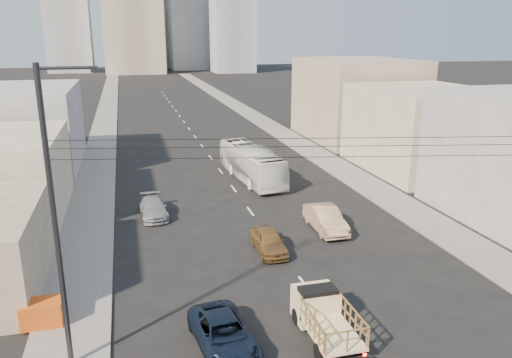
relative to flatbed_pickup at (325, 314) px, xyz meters
name	(u,v)px	position (x,y,z in m)	size (l,w,h in m)	color
sidewalk_left	(106,117)	(-10.93, 66.62, -1.03)	(3.50, 180.00, 0.12)	slate
sidewalk_right	(246,111)	(12.57, 66.62, -1.03)	(3.50, 180.00, 0.12)	slate
lane_dashes	(192,132)	(0.82, 49.62, -1.09)	(0.15, 104.00, 0.01)	silver
flatbed_pickup	(325,314)	(0.00, 0.00, 0.00)	(1.95, 4.41, 1.90)	beige
navy_pickup	(224,334)	(-4.47, 0.23, -0.42)	(2.25, 4.88, 1.36)	black
city_bus	(251,163)	(3.02, 25.05, 0.49)	(2.65, 11.35, 3.16)	silver
sedan_brown	(269,241)	(0.13, 9.24, -0.40)	(1.65, 4.10, 1.40)	brown
sedan_tan	(326,219)	(4.87, 11.69, -0.29)	(1.71, 4.89, 1.61)	tan
sedan_grey	(153,208)	(-6.36, 17.39, -0.44)	(1.83, 4.50, 1.30)	gray
streetlamp_left	(57,216)	(-10.58, 0.62, 5.34)	(2.36, 0.25, 12.00)	#2D2D33
overhead_wires	(373,147)	(0.82, -1.88, 7.87)	(23.01, 5.02, 0.72)	black
crate_stack	(42,313)	(-12.18, 3.99, -0.40)	(1.80, 1.20, 1.14)	#C54C12
bldg_right_mid	(423,129)	(20.32, 24.62, 2.91)	(11.00, 14.00, 8.00)	#A59E85
bldg_right_far	(356,99)	(20.82, 40.62, 3.91)	(12.00, 16.00, 10.00)	gray
bldg_left_far	(14,128)	(-18.68, 35.62, 2.91)	(12.00, 16.00, 8.00)	gray
midrise_ne	(190,16)	(18.82, 181.62, 18.91)	(16.00, 16.00, 40.00)	#92949A
midrise_nw	(68,23)	(-25.18, 176.62, 15.91)	(15.00, 15.00, 34.00)	#92949A
midrise_back	(156,11)	(6.82, 196.62, 20.91)	(18.00, 18.00, 44.00)	gray
midrise_east	(232,32)	(30.82, 161.62, 12.91)	(14.00, 14.00, 28.00)	#92949A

